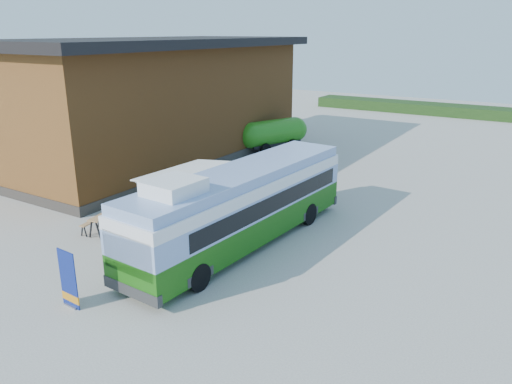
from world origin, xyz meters
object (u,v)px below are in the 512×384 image
Objects in this scene: banner at (69,284)px; slurry_tanker at (273,133)px; bus at (241,204)px; person_a at (205,201)px; person_b at (259,195)px; picnic_table at (102,221)px.

slurry_tanker is at bearing 107.26° from banner.
bus reaches higher than person_a.
bus is 6.21× the size of banner.
slurry_tanker is (-5.57, 10.97, 0.40)m from person_b.
person_b is (4.05, 5.57, 0.25)m from picnic_table.
bus is at bearing 70.40° from person_b.
banner is (-1.83, -6.56, -0.91)m from bus.
bus is 6.82× the size of person_b.
person_a is at bearing 100.33° from banner.
picnic_table is at bearing 13.25° from person_b.
picnic_table is 0.29× the size of slurry_tanker.
person_a reaches higher than picnic_table.
slurry_tanker is (-5.07, 20.97, 0.48)m from banner.
person_a reaches higher than person_b.
person_b is at bearing 10.77° from person_a.
bus is at bearing -41.78° from slurry_tanker.
person_a is (-2.74, 1.26, -0.74)m from bus.
banner is 5.68m from picnic_table.
banner is 1.18× the size of picnic_table.
bus is 5.88m from picnic_table.
person_a is 13.80m from slurry_tanker.
person_b is 0.31× the size of slurry_tanker.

